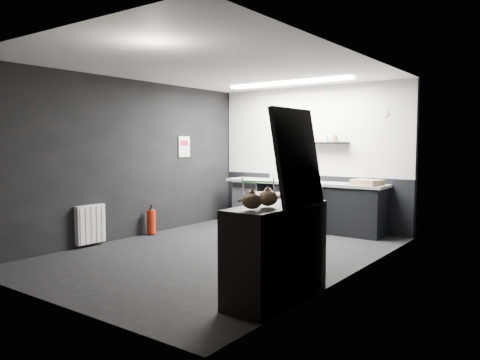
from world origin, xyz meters
The scene contains 22 objects.
floor centered at (0.00, 0.00, 0.00)m, with size 5.50×5.50×0.00m, color black.
ceiling centered at (0.00, 0.00, 2.70)m, with size 5.50×5.50×0.00m, color white.
wall_back centered at (0.00, 2.75, 1.35)m, with size 5.50×5.50×0.00m, color black.
wall_front centered at (0.00, -2.75, 1.35)m, with size 5.50×5.50×0.00m, color black.
wall_left centered at (-2.00, 0.00, 1.35)m, with size 5.50×5.50×0.00m, color black.
wall_right centered at (2.00, 0.00, 1.35)m, with size 5.50×5.50×0.00m, color black.
kitchen_wall_panel centered at (0.00, 2.73, 1.85)m, with size 3.95×0.02×1.70m, color silver.
dado_panel centered at (0.00, 2.73, 0.50)m, with size 3.95×0.02×1.00m, color black.
floating_shelf centered at (0.20, 2.62, 1.62)m, with size 1.20×0.22×0.04m, color black.
wall_clock centered at (1.40, 2.72, 2.15)m, with size 0.20×0.20×0.03m, color silver.
poster centered at (-1.98, 1.30, 1.55)m, with size 0.02×0.30×0.40m, color silver.
poster_red_band centered at (-1.98, 1.30, 1.62)m, with size 0.01×0.22×0.10m, color red.
radiator centered at (-1.94, -0.90, 0.35)m, with size 0.10×0.50×0.60m, color silver.
ceiling_strip centered at (0.00, 1.85, 2.67)m, with size 2.40×0.20×0.04m, color white.
prep_counter centered at (0.14, 2.42, 0.46)m, with size 3.20×0.61×0.90m.
person centered at (0.16, 1.97, 0.89)m, with size 0.65×0.43×1.78m, color #BDAB96.
shopping_cart centered at (-0.14, 1.31, 0.48)m, with size 0.86×1.12×1.02m.
sideboard centered at (1.75, -1.27, 0.62)m, with size 0.56×1.31×1.97m.
fire_extinguisher centered at (-1.85, 0.30, 0.25)m, with size 0.16×0.16×0.51m.
cardboard_box centered at (1.28, 2.37, 0.95)m, with size 0.48×0.36×0.10m, color #967750.
pink_tub centered at (-0.30, 2.42, 1.00)m, with size 0.19×0.19×0.19m, color beige.
white_container centered at (-0.56, 2.37, 0.98)m, with size 0.19×0.14×0.17m, color silver.
Camera 1 is at (4.24, -5.35, 1.62)m, focal length 35.00 mm.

